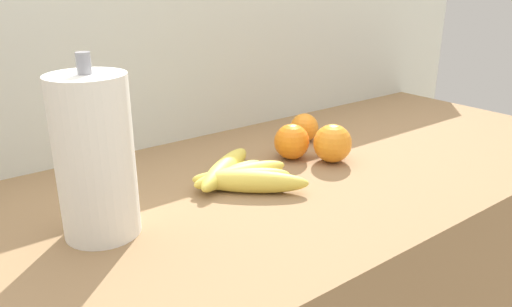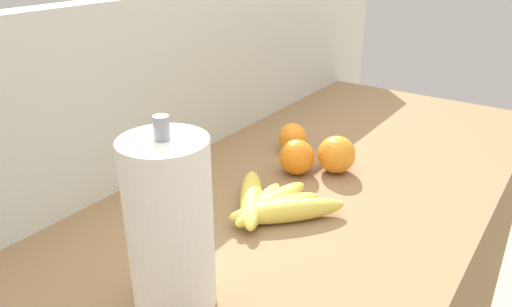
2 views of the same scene
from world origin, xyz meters
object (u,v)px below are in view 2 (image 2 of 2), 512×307
Objects in this scene: orange_center at (335,154)px; orange_right at (293,137)px; banana_bunch at (270,205)px; paper_towel_roll at (170,226)px; orange_back_right at (296,157)px.

orange_center reaches higher than orange_right.
paper_towel_roll is at bearing -175.96° from banana_bunch.
paper_towel_roll is (-0.50, -0.00, 0.08)m from orange_center.
orange_center reaches higher than banana_bunch.
paper_towel_roll reaches higher than banana_bunch.
orange_back_right is at bearing 131.34° from orange_center.
orange_center is 1.07× the size of orange_back_right.
orange_right is at bearing 70.67° from orange_center.
paper_towel_roll reaches higher than orange_right.
orange_center is at bearing -3.94° from banana_bunch.
orange_center is 0.14m from orange_right.
orange_back_right reaches higher than banana_bunch.
banana_bunch is at bearing 4.04° from paper_towel_roll.
banana_bunch is at bearing 176.06° from orange_center.
orange_right is 0.24× the size of paper_towel_roll.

